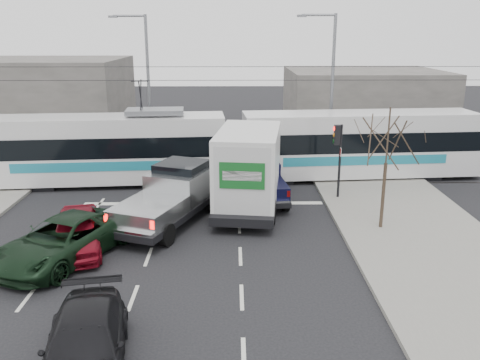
{
  "coord_description": "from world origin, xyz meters",
  "views": [
    {
      "loc": [
        1.45,
        -17.21,
        8.02
      ],
      "look_at": [
        1.74,
        3.88,
        1.8
      ],
      "focal_mm": 38.0,
      "sensor_mm": 36.0,
      "label": 1
    }
  ],
  "objects_px": {
    "traffic_signal": "(338,145)",
    "street_lamp_far": "(145,78)",
    "street_lamp_near": "(329,80)",
    "box_truck": "(250,169)",
    "silver_pickup": "(173,194)",
    "green_car": "(63,240)",
    "navy_pickup": "(261,178)",
    "tram": "(233,146)",
    "red_car": "(77,231)",
    "bare_tree": "(388,141)",
    "dark_car": "(85,346)"
  },
  "relations": [
    {
      "from": "tram",
      "to": "silver_pickup",
      "type": "bearing_deg",
      "value": -117.4
    },
    {
      "from": "traffic_signal",
      "to": "street_lamp_far",
      "type": "xyz_separation_m",
      "value": [
        -10.66,
        9.5,
        2.37
      ]
    },
    {
      "from": "traffic_signal",
      "to": "red_car",
      "type": "height_order",
      "value": "traffic_signal"
    },
    {
      "from": "silver_pickup",
      "to": "green_car",
      "type": "bearing_deg",
      "value": -110.02
    },
    {
      "from": "navy_pickup",
      "to": "green_car",
      "type": "height_order",
      "value": "navy_pickup"
    },
    {
      "from": "street_lamp_far",
      "to": "red_car",
      "type": "distance_m",
      "value": 15.96
    },
    {
      "from": "bare_tree",
      "to": "green_car",
      "type": "height_order",
      "value": "bare_tree"
    },
    {
      "from": "silver_pickup",
      "to": "red_car",
      "type": "bearing_deg",
      "value": -114.83
    },
    {
      "from": "street_lamp_near",
      "to": "bare_tree",
      "type": "bearing_deg",
      "value": -88.58
    },
    {
      "from": "bare_tree",
      "to": "green_car",
      "type": "distance_m",
      "value": 12.94
    },
    {
      "from": "bare_tree",
      "to": "street_lamp_far",
      "type": "height_order",
      "value": "street_lamp_far"
    },
    {
      "from": "street_lamp_far",
      "to": "navy_pickup",
      "type": "relative_size",
      "value": 1.72
    },
    {
      "from": "street_lamp_near",
      "to": "box_truck",
      "type": "bearing_deg",
      "value": -120.82
    },
    {
      "from": "street_lamp_far",
      "to": "box_truck",
      "type": "xyz_separation_m",
      "value": [
        6.4,
        -10.55,
        -3.23
      ]
    },
    {
      "from": "box_truck",
      "to": "navy_pickup",
      "type": "xyz_separation_m",
      "value": [
        0.58,
        1.3,
        -0.84
      ]
    },
    {
      "from": "red_car",
      "to": "green_car",
      "type": "bearing_deg",
      "value": -119.08
    },
    {
      "from": "tram",
      "to": "street_lamp_near",
      "type": "bearing_deg",
      "value": 30.13
    },
    {
      "from": "navy_pickup",
      "to": "dark_car",
      "type": "height_order",
      "value": "navy_pickup"
    },
    {
      "from": "traffic_signal",
      "to": "silver_pickup",
      "type": "bearing_deg",
      "value": -160.29
    },
    {
      "from": "box_truck",
      "to": "red_car",
      "type": "height_order",
      "value": "box_truck"
    },
    {
      "from": "green_car",
      "to": "dark_car",
      "type": "height_order",
      "value": "green_car"
    },
    {
      "from": "street_lamp_far",
      "to": "navy_pickup",
      "type": "height_order",
      "value": "street_lamp_far"
    },
    {
      "from": "bare_tree",
      "to": "traffic_signal",
      "type": "distance_m",
      "value": 4.28
    },
    {
      "from": "street_lamp_far",
      "to": "tram",
      "type": "distance_m",
      "value": 8.85
    },
    {
      "from": "traffic_signal",
      "to": "box_truck",
      "type": "relative_size",
      "value": 0.46
    },
    {
      "from": "silver_pickup",
      "to": "navy_pickup",
      "type": "distance_m",
      "value": 4.96
    },
    {
      "from": "street_lamp_near",
      "to": "street_lamp_far",
      "type": "height_order",
      "value": "same"
    },
    {
      "from": "street_lamp_far",
      "to": "tram",
      "type": "relative_size",
      "value": 0.33
    },
    {
      "from": "green_car",
      "to": "red_car",
      "type": "distance_m",
      "value": 0.87
    },
    {
      "from": "tram",
      "to": "silver_pickup",
      "type": "relative_size",
      "value": 3.85
    },
    {
      "from": "bare_tree",
      "to": "box_truck",
      "type": "relative_size",
      "value": 0.63
    },
    {
      "from": "tram",
      "to": "green_car",
      "type": "height_order",
      "value": "tram"
    },
    {
      "from": "silver_pickup",
      "to": "navy_pickup",
      "type": "relative_size",
      "value": 1.35
    },
    {
      "from": "tram",
      "to": "red_car",
      "type": "xyz_separation_m",
      "value": [
        -5.9,
        -9.3,
        -1.18
      ]
    },
    {
      "from": "bare_tree",
      "to": "box_truck",
      "type": "distance_m",
      "value": 6.43
    },
    {
      "from": "silver_pickup",
      "to": "dark_car",
      "type": "xyz_separation_m",
      "value": [
        -1.0,
        -10.28,
        -0.51
      ]
    },
    {
      "from": "traffic_signal",
      "to": "street_lamp_far",
      "type": "distance_m",
      "value": 14.47
    },
    {
      "from": "green_car",
      "to": "dark_car",
      "type": "xyz_separation_m",
      "value": [
        2.53,
        -6.32,
        -0.08
      ]
    },
    {
      "from": "green_car",
      "to": "red_car",
      "type": "xyz_separation_m",
      "value": [
        0.24,
        0.84,
        -0.01
      ]
    },
    {
      "from": "bare_tree",
      "to": "traffic_signal",
      "type": "bearing_deg",
      "value": 105.76
    },
    {
      "from": "street_lamp_far",
      "to": "green_car",
      "type": "distance_m",
      "value": 16.77
    },
    {
      "from": "box_truck",
      "to": "navy_pickup",
      "type": "relative_size",
      "value": 1.51
    },
    {
      "from": "street_lamp_near",
      "to": "traffic_signal",
      "type": "bearing_deg",
      "value": -96.41
    },
    {
      "from": "bare_tree",
      "to": "tram",
      "type": "bearing_deg",
      "value": 129.62
    },
    {
      "from": "navy_pickup",
      "to": "red_car",
      "type": "distance_m",
      "value": 9.48
    },
    {
      "from": "street_lamp_far",
      "to": "navy_pickup",
      "type": "distance_m",
      "value": 12.28
    },
    {
      "from": "tram",
      "to": "box_truck",
      "type": "height_order",
      "value": "tram"
    },
    {
      "from": "bare_tree",
      "to": "street_lamp_far",
      "type": "relative_size",
      "value": 0.56
    },
    {
      "from": "box_truck",
      "to": "dark_car",
      "type": "relative_size",
      "value": 1.65
    },
    {
      "from": "box_truck",
      "to": "navy_pickup",
      "type": "bearing_deg",
      "value": 73.42
    }
  ]
}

